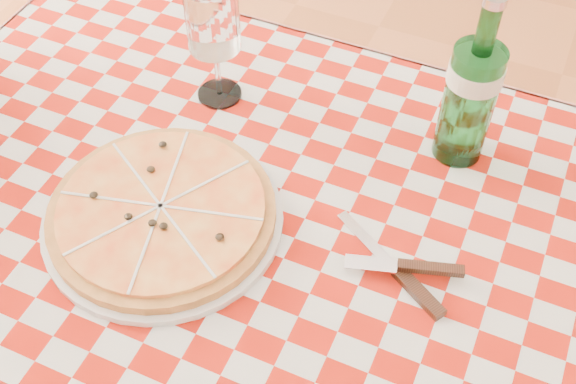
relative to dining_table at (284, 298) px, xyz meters
name	(u,v)px	position (x,y,z in m)	size (l,w,h in m)	color
dining_table	(284,298)	(0.00, 0.00, 0.00)	(1.20, 0.80, 0.75)	brown
tablecloth	(283,260)	(0.00, 0.00, 0.09)	(1.30, 0.90, 0.01)	#A5150A
pizza_plate	(162,212)	(-0.17, -0.01, 0.12)	(0.33, 0.33, 0.04)	#B7823D
water_bottle	(474,81)	(0.15, 0.28, 0.23)	(0.08, 0.08, 0.27)	#196425
wine_glass	(215,44)	(-0.22, 0.25, 0.20)	(0.08, 0.08, 0.20)	white
cutlery	(397,267)	(0.14, 0.04, 0.11)	(0.21, 0.18, 0.02)	silver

